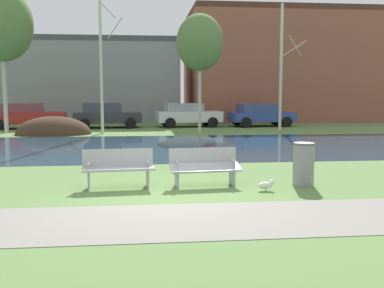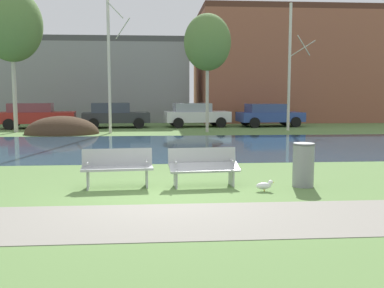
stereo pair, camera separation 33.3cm
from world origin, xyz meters
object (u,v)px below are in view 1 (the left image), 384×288
object	(u,v)px
trash_bin	(304,164)
parked_sedan_second_dark	(106,115)
seagull	(266,185)
parked_wagon_fourth_blue	(260,114)
parked_van_nearest_red	(26,115)
bench_left	(118,167)
parked_hatch_third_white	(187,114)
bench_right	(204,166)

from	to	relation	value
trash_bin	parked_sedan_second_dark	bearing A→B (deg)	108.45
seagull	parked_wagon_fourth_blue	distance (m)	19.14
seagull	parked_van_nearest_red	distance (m)	20.61
seagull	bench_left	bearing A→B (deg)	168.32
seagull	parked_hatch_third_white	size ratio (longest dim) A/B	0.10
seagull	parked_sedan_second_dark	bearing A→B (deg)	105.16
seagull	parked_van_nearest_red	size ratio (longest dim) A/B	0.09
parked_sedan_second_dark	parked_hatch_third_white	bearing A→B (deg)	2.87
trash_bin	parked_hatch_third_white	xyz separation A→B (m)	(-0.94, 18.15, 0.26)
parked_van_nearest_red	parked_wagon_fourth_blue	bearing A→B (deg)	1.38
trash_bin	parked_hatch_third_white	bearing A→B (deg)	92.98
parked_hatch_third_white	seagull	bearing A→B (deg)	-90.18
parked_van_nearest_red	seagull	bearing A→B (deg)	-62.05
bench_left	trash_bin	size ratio (longest dim) A/B	1.63
bench_right	bench_left	bearing A→B (deg)	180.00
bench_right	parked_van_nearest_red	world-z (taller)	parked_van_nearest_red
bench_left	parked_wagon_fourth_blue	xyz separation A→B (m)	(7.95, 17.87, 0.29)
parked_van_nearest_red	parked_wagon_fourth_blue	world-z (taller)	parked_van_nearest_red
bench_right	parked_sedan_second_dark	bearing A→B (deg)	101.79
trash_bin	seagull	size ratio (longest dim) A/B	2.46
bench_right	parked_hatch_third_white	bearing A→B (deg)	85.73
parked_wagon_fourth_blue	parked_hatch_third_white	bearing A→B (deg)	179.29
bench_left	parked_hatch_third_white	bearing A→B (deg)	79.55
bench_right	parked_wagon_fourth_blue	xyz separation A→B (m)	(5.98, 17.87, 0.29)
trash_bin	parked_van_nearest_red	size ratio (longest dim) A/B	0.22
seagull	parked_sedan_second_dark	distance (m)	19.02
seagull	parked_sedan_second_dark	world-z (taller)	parked_sedan_second_dark
trash_bin	parked_van_nearest_red	world-z (taller)	parked_van_nearest_red
bench_left	parked_van_nearest_red	size ratio (longest dim) A/B	0.36
parked_van_nearest_red	bench_left	bearing A→B (deg)	-69.93
bench_right	parked_sedan_second_dark	xyz separation A→B (m)	(-3.69, 17.67, 0.32)
bench_right	trash_bin	distance (m)	2.29
parked_wagon_fourth_blue	parked_sedan_second_dark	bearing A→B (deg)	-178.85
parked_hatch_third_white	trash_bin	bearing A→B (deg)	-87.02
seagull	parked_hatch_third_white	xyz separation A→B (m)	(0.06, 18.60, 0.65)
bench_left	parked_wagon_fourth_blue	bearing A→B (deg)	66.01
bench_right	seagull	distance (m)	1.48
parked_sedan_second_dark	parked_wagon_fourth_blue	xyz separation A→B (m)	(9.67, 0.19, -0.03)
trash_bin	parked_hatch_third_white	size ratio (longest dim) A/B	0.24
bench_right	trash_bin	world-z (taller)	trash_bin
trash_bin	parked_wagon_fourth_blue	size ratio (longest dim) A/B	0.24
trash_bin	bench_right	bearing A→B (deg)	174.28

